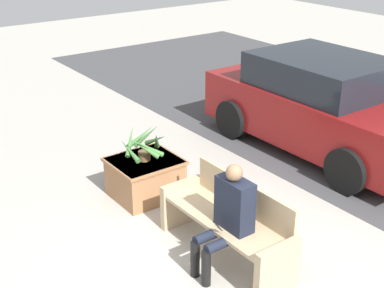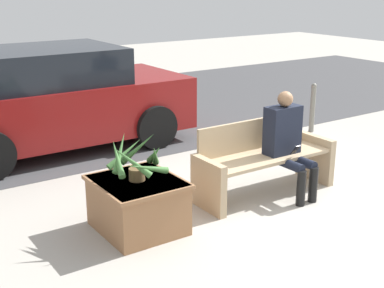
% 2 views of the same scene
% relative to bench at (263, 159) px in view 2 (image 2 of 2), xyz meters
% --- Properties ---
extents(ground_plane, '(30.00, 30.00, 0.00)m').
position_rel_bench_xyz_m(ground_plane, '(0.24, -0.37, -0.43)').
color(ground_plane, '#ADA89E').
extents(road_surface, '(20.00, 6.00, 0.01)m').
position_rel_bench_xyz_m(road_surface, '(0.24, 4.87, -0.42)').
color(road_surface, '#424244').
rests_on(road_surface, ground_plane).
extents(bench, '(1.80, 0.58, 0.88)m').
position_rel_bench_xyz_m(bench, '(0.00, 0.00, 0.00)').
color(bench, tan).
rests_on(bench, ground_plane).
extents(person_seated, '(0.44, 0.61, 1.26)m').
position_rel_bench_xyz_m(person_seated, '(0.20, -0.18, 0.28)').
color(person_seated, black).
rests_on(person_seated, ground_plane).
extents(planter_box, '(0.83, 0.91, 0.55)m').
position_rel_bench_xyz_m(planter_box, '(-1.74, -0.04, -0.13)').
color(planter_box, '#936642').
rests_on(planter_box, ground_plane).
extents(potted_plant, '(0.60, 0.59, 0.47)m').
position_rel_bench_xyz_m(potted_plant, '(-1.75, -0.04, 0.35)').
color(potted_plant, brown).
rests_on(potted_plant, planter_box).
extents(parked_car, '(4.01, 1.98, 1.55)m').
position_rel_bench_xyz_m(parked_car, '(-1.43, 3.17, 0.33)').
color(parked_car, maroon).
rests_on(parked_car, ground_plane).
extents(bollard_post, '(0.09, 0.09, 0.84)m').
position_rel_bench_xyz_m(bollard_post, '(2.51, 1.59, 0.01)').
color(bollard_post, slate).
rests_on(bollard_post, ground_plane).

